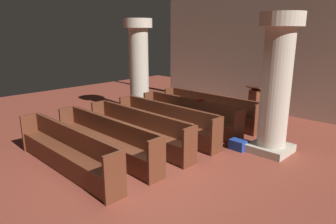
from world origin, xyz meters
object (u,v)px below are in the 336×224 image
hymn_book (201,100)px  pillar_far_side (139,65)px  pew_row_0 (209,108)px  pillar_aisle_side (276,83)px  lectern (254,105)px  pew_row_5 (66,149)px  pew_row_3 (138,128)px  pew_row_4 (106,137)px  kneeler_box_blue (238,145)px  pew_row_2 (166,120)px  pew_row_1 (189,113)px

hymn_book → pillar_far_side: bearing=178.9°
pew_row_0 → pillar_aisle_side: size_ratio=1.08×
lectern → pew_row_0: bearing=-121.6°
pew_row_5 → lectern: 6.13m
pillar_aisle_side → pillar_far_side: 5.00m
pew_row_3 → pew_row_4: 0.95m
pew_row_0 → kneeler_box_blue: size_ratio=8.80×
pillar_far_side → pew_row_2: bearing=-25.8°
pillar_far_side → pew_row_0: bearing=16.1°
pew_row_0 → pew_row_3: same height
pillar_aisle_side → kneeler_box_blue: 1.70m
hymn_book → kneeler_box_blue: hymn_book is taller
pew_row_0 → pew_row_5: size_ratio=1.00×
pillar_far_side → lectern: pillar_far_side is taller
kneeler_box_blue → lectern: bearing=112.3°
pew_row_2 → hymn_book: bearing=77.0°
pew_row_0 → pew_row_4: (0.00, -3.81, 0.00)m
pew_row_0 → kneeler_box_blue: bearing=-35.1°
pew_row_2 → pew_row_4: size_ratio=1.00×
pillar_aisle_side → kneeler_box_blue: pillar_aisle_side is taller
pew_row_0 → pew_row_4: same height
pew_row_4 → pew_row_3: bearing=90.0°
pew_row_0 → pew_row_1: bearing=-90.0°
pew_row_0 → hymn_book: (0.26, -0.77, 0.42)m
pew_row_2 → lectern: (0.81, 3.22, -0.01)m
lectern → pew_row_5: bearing=-97.6°
pew_row_3 → hymn_book: (0.26, 2.09, 0.42)m
pew_row_3 → pillar_aisle_side: (2.52, 1.93, 1.19)m
pillar_aisle_side → hymn_book: (-2.26, 0.17, -0.77)m
pew_row_4 → hymn_book: hymn_book is taller
pillar_aisle_side → hymn_book: bearing=175.8°
pillar_far_side → hymn_book: 2.84m
pew_row_0 → pillar_aisle_side: bearing=-20.3°
pew_row_1 → pew_row_4: same height
lectern → kneeler_box_blue: size_ratio=2.79×
pew_row_1 → pillar_aisle_side: (2.52, 0.02, 1.19)m
pew_row_1 → hymn_book: bearing=35.4°
pillar_aisle_side → pew_row_0: bearing=159.7°
pew_row_1 → lectern: lectern is taller
lectern → hymn_book: (-0.54, -2.08, 0.43)m
pew_row_1 → pew_row_4: bearing=-90.0°
pillar_far_side → kneeler_box_blue: size_ratio=8.17×
pew_row_1 → pillar_aisle_side: size_ratio=1.08×
pew_row_1 → kneeler_box_blue: (1.89, -0.38, -0.35)m
pew_row_5 → pillar_aisle_side: 4.74m
pillar_aisle_side → hymn_book: pillar_aisle_side is taller
pew_row_2 → pew_row_3: same height
lectern → pew_row_2: bearing=-104.1°
pew_row_1 → pillar_far_side: (-2.47, 0.24, 1.19)m
pew_row_0 → lectern: lectern is taller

